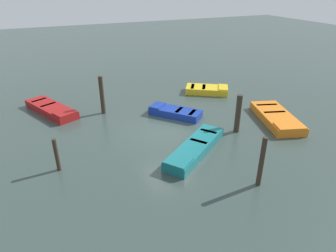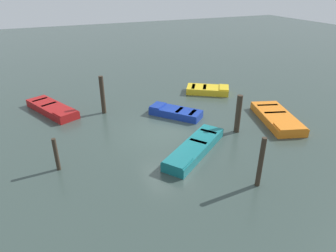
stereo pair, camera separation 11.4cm
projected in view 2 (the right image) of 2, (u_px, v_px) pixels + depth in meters
The scene contains 10 objects.
ground_plane at pixel (168, 132), 14.53m from camera, with size 80.00×80.00×0.00m, color #33423D.
rowboat_teal at pixel (195, 148), 12.75m from camera, with size 3.80×3.15×0.46m.
rowboat_orange at pixel (277, 118), 15.53m from camera, with size 2.55×4.00×0.46m.
rowboat_yellow at pixel (208, 90), 19.47m from camera, with size 2.95×2.53×0.46m.
rowboat_red at pixel (52, 109), 16.64m from camera, with size 2.63×3.95×0.46m.
rowboat_blue at pixel (175, 112), 16.19m from camera, with size 2.60×2.78×0.46m.
mooring_piling_mid_left at pixel (238, 114), 14.19m from camera, with size 0.26×0.26×1.88m, color #33281E.
mooring_piling_center at pixel (102, 95), 16.19m from camera, with size 0.24×0.24×2.10m, color #33281E.
mooring_piling_mid_right at pixel (261, 162), 10.40m from camera, with size 0.18×0.18×1.95m, color #33281E.
mooring_piling_far_left at pixel (56, 154), 11.42m from camera, with size 0.16×0.16×1.36m, color #33281E.
Camera 2 is at (-5.07, -11.84, 6.71)m, focal length 31.99 mm.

